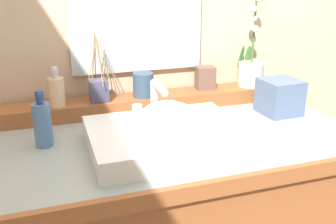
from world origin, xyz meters
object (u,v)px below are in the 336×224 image
(potted_plant, at_px, (251,68))
(tissue_box, at_px, (280,97))
(soap_dispenser, at_px, (57,91))
(reed_diffuser, at_px, (99,89))
(sink_basin, at_px, (167,139))
(tumbler_cup, at_px, (143,85))
(lotion_bottle, at_px, (42,123))
(trinket_box, at_px, (205,78))

(potted_plant, distance_m, tissue_box, 0.20)
(soap_dispenser, distance_m, reed_diffuser, 0.14)
(soap_dispenser, relative_size, reed_diffuser, 0.55)
(soap_dispenser, bearing_deg, sink_basin, -49.16)
(tumbler_cup, distance_m, reed_diffuser, 0.16)
(lotion_bottle, bearing_deg, tumbler_cup, 30.06)
(sink_basin, relative_size, soap_dispenser, 3.24)
(tissue_box, bearing_deg, tumbler_cup, 158.35)
(soap_dispenser, bearing_deg, tissue_box, -12.44)
(potted_plant, distance_m, reed_diffuser, 0.61)
(reed_diffuser, bearing_deg, potted_plant, 0.82)
(sink_basin, xyz_separation_m, lotion_bottle, (-0.34, 0.14, 0.04))
(tumbler_cup, height_order, trinket_box, same)
(sink_basin, relative_size, potted_plant, 1.24)
(reed_diffuser, xyz_separation_m, tissue_box, (0.62, -0.18, -0.03))
(soap_dispenser, xyz_separation_m, tissue_box, (0.77, -0.17, -0.05))
(reed_diffuser, distance_m, lotion_bottle, 0.29)
(soap_dispenser, bearing_deg, trinket_box, 3.41)
(sink_basin, xyz_separation_m, soap_dispenser, (-0.28, 0.33, 0.08))
(soap_dispenser, relative_size, lotion_bottle, 0.81)
(lotion_bottle, relative_size, tissue_box, 1.30)
(potted_plant, height_order, tissue_box, potted_plant)
(reed_diffuser, bearing_deg, soap_dispenser, -175.28)
(sink_basin, xyz_separation_m, potted_plant, (0.47, 0.35, 0.10))
(lotion_bottle, bearing_deg, reed_diffuser, 46.39)
(potted_plant, height_order, reed_diffuser, potted_plant)
(tissue_box, bearing_deg, sink_basin, -161.61)
(potted_plant, height_order, lotion_bottle, potted_plant)
(tumbler_cup, relative_size, reed_diffuser, 0.36)
(tissue_box, bearing_deg, lotion_bottle, -178.27)
(tumbler_cup, height_order, reed_diffuser, reed_diffuser)
(potted_plant, distance_m, tumbler_cup, 0.45)
(reed_diffuser, distance_m, trinket_box, 0.42)
(sink_basin, relative_size, reed_diffuser, 1.78)
(soap_dispenser, distance_m, tumbler_cup, 0.31)
(sink_basin, height_order, tissue_box, sink_basin)
(potted_plant, bearing_deg, tissue_box, -85.95)
(potted_plant, height_order, trinket_box, potted_plant)
(sink_basin, height_order, lotion_bottle, sink_basin)
(sink_basin, bearing_deg, soap_dispenser, 130.84)
(reed_diffuser, bearing_deg, lotion_bottle, -133.61)
(tumbler_cup, bearing_deg, reed_diffuser, -179.31)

